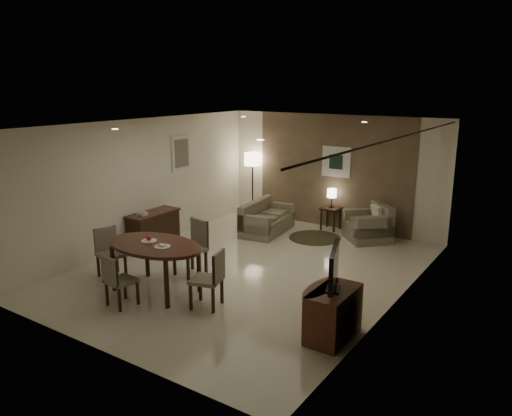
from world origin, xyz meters
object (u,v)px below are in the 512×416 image
Objects in this scene: chair_far at (190,249)px; armchair at (368,223)px; chair_right at (206,279)px; console_desk at (154,229)px; floor_lamp at (253,185)px; chair_near at (121,280)px; sofa at (267,217)px; dining_table at (156,268)px; side_table at (331,219)px; tv_cabinet at (333,314)px; chair_left at (111,254)px.

armchair is at bearing 74.42° from chair_far.
chair_far is 1.09× the size of chair_right.
console_desk is 0.72× the size of floor_lamp.
chair_near is 1.33m from chair_right.
chair_near is 0.55× the size of sofa.
dining_table is 3.89m from sofa.
console_desk is 2.65m from sofa.
sofa is 1.60m from floor_lamp.
dining_table is 3.28× the size of side_table.
tv_cabinet is 5.04m from sofa.
dining_table is 0.86m from chair_far.
armchair is 0.55× the size of floor_lamp.
chair_far is 1.88× the size of side_table.
side_table is at bearing 79.99° from dining_table.
floor_lamp is (-2.47, 4.94, 0.37)m from chair_right.
console_desk is 3.30m from chair_right.
chair_left is at bearing -111.63° from side_table.
console_desk is at bearing 162.95° from tv_cabinet.
chair_left is 0.58× the size of sofa.
chair_right is 5.53m from floor_lamp.
tv_cabinet is 0.59× the size of sofa.
tv_cabinet is (4.89, -1.50, -0.03)m from console_desk.
chair_near reaches higher than side_table.
side_table is 0.32× the size of floor_lamp.
chair_right is at bearing -142.07° from chair_near.
chair_left is 0.97× the size of chair_right.
sofa is 0.92× the size of floor_lamp.
chair_near reaches higher than dining_table.
chair_right is 0.55× the size of floor_lamp.
chair_left is 5.32m from side_table.
sofa is at bearing 93.87° from dining_table.
chair_right is (-2.06, -0.20, 0.11)m from tv_cabinet.
chair_right is at bearing -87.42° from side_table.
armchair is at bearing -16.62° from side_table.
tv_cabinet is 3.32m from chair_near.
chair_near is at bearing -64.54° from armchair.
chair_near is (-0.05, -0.71, 0.01)m from dining_table.
tv_cabinet is 5.26m from side_table.
sofa is at bearing 132.73° from tv_cabinet.
console_desk is at bearing 165.80° from chair_far.
floor_lamp is (-0.29, 4.94, 0.39)m from chair_left.
chair_far is at bearing -25.52° from console_desk.
sofa is (-0.22, 4.59, -0.06)m from chair_near.
sofa is 1.68× the size of armchair.
tv_cabinet is 1.01× the size of chair_left.
chair_right is 1.01× the size of armchair.
tv_cabinet is at bearing -28.66° from armchair.
console_desk is 4.16m from side_table.
floor_lamp is at bearing 83.71° from console_desk.
dining_table is 1.94× the size of armchair.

